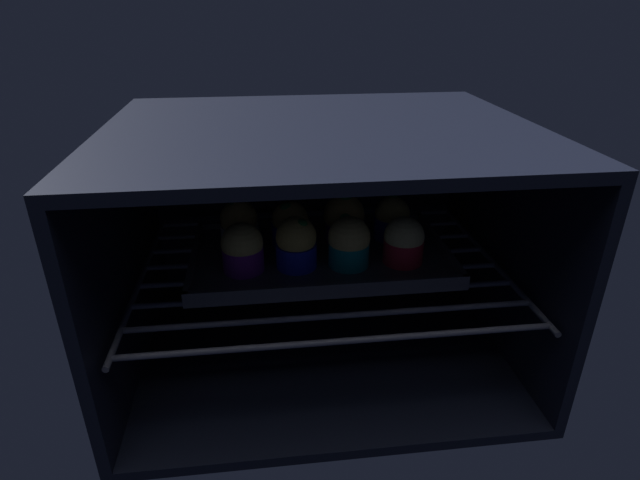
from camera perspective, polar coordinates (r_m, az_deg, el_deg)
name	(u,v)px	position (r cm, az deg, el deg)	size (l,w,h in cm)	color
oven_cavity	(318,235)	(80.89, -0.22, 0.56)	(59.00, 47.00, 37.00)	black
oven_rack	(321,267)	(78.68, 0.14, -2.99)	(54.80, 42.00, 0.80)	#444756
baking_tray	(320,256)	(79.56, 0.00, -1.75)	(39.39, 23.30, 2.20)	#4C4C51
muffin_row0_col0	(242,249)	(73.82, -8.70, -0.99)	(6.09, 6.09, 7.30)	#7A238C
muffin_row0_col1	(296,243)	(73.87, -2.67, -0.39)	(6.01, 6.01, 7.82)	#1928B7
muffin_row0_col2	(349,243)	(74.39, 3.27, -0.31)	(6.23, 6.23, 7.68)	#0C8C84
muffin_row0_col3	(404,242)	(76.31, 9.38, -0.20)	(6.01, 6.01, 7.18)	red
muffin_row1_col0	(239,224)	(81.13, -9.08, 1.74)	(6.01, 6.01, 7.62)	silver
muffin_row1_col1	(290,224)	(80.81, -3.39, 1.76)	(6.01, 6.01, 7.31)	#1928B7
muffin_row1_col2	(344,219)	(81.62, 2.71, 2.37)	(6.58, 6.58, 8.32)	#7A238C
muffin_row1_col3	(392,219)	(83.98, 8.08, 2.37)	(6.01, 6.01, 7.22)	#1928B7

